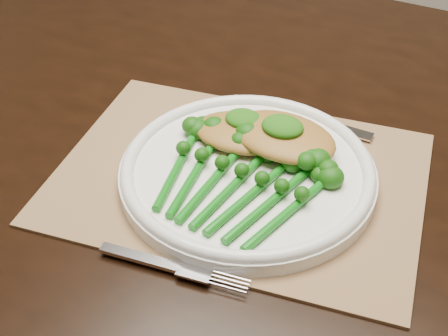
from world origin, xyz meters
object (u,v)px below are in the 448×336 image
at_px(dining_table, 231,287).
at_px(broccolini_bundle, 231,188).
at_px(placemat, 239,177).
at_px(chicken_fillet_left, 242,133).
at_px(dinner_plate, 248,171).

relative_size(dining_table, broccolini_bundle, 8.02).
height_order(placemat, chicken_fillet_left, chicken_fillet_left).
xyz_separation_m(dining_table, broccolini_bundle, (0.08, -0.17, 0.40)).
height_order(dinner_plate, chicken_fillet_left, chicken_fillet_left).
bearing_deg(placemat, broccolini_bundle, -84.49).
xyz_separation_m(dinner_plate, broccolini_bundle, (-0.00, -0.04, 0.01)).
xyz_separation_m(dinner_plate, chicken_fillet_left, (-0.03, 0.05, 0.02)).
bearing_deg(dinner_plate, broccolini_bundle, -91.08).
xyz_separation_m(chicken_fillet_left, broccolini_bundle, (0.03, -0.09, -0.01)).
bearing_deg(placemat, dinner_plate, -19.59).
distance_m(dinner_plate, chicken_fillet_left, 0.06).
relative_size(dining_table, chicken_fillet_left, 13.66).
distance_m(placemat, chicken_fillet_left, 0.06).
bearing_deg(broccolini_bundle, placemat, 108.70).
height_order(dinner_plate, broccolini_bundle, broccolini_bundle).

